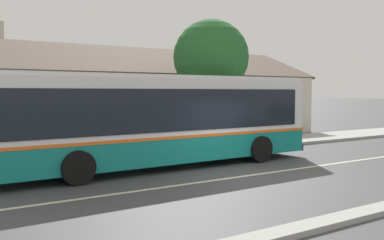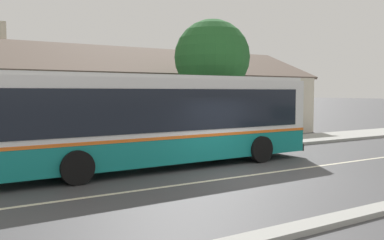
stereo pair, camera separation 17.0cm
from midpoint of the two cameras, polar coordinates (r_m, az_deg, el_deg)
name	(u,v)px [view 2 (the right image)]	position (r m, az deg, el deg)	size (l,w,h in m)	color
ground_plane	(248,176)	(13.82, 7.84, -7.36)	(300.00, 300.00, 0.00)	#424244
sidewalk_far	(159,151)	(18.73, -4.13, -4.18)	(60.00, 3.00, 0.15)	#9E9E99
lane_divider_stripe	(248,176)	(13.82, 7.84, -7.35)	(60.00, 0.16, 0.01)	beige
community_building	(118,104)	(26.27, -9.64, 2.07)	(24.04, 9.79, 6.44)	beige
transit_bus	(158,118)	(15.05, -4.25, 0.23)	(12.23, 2.95, 3.23)	#147F7A
street_tree_primary	(212,58)	(20.89, 2.94, 8.26)	(3.65, 3.65, 6.16)	#4C3828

